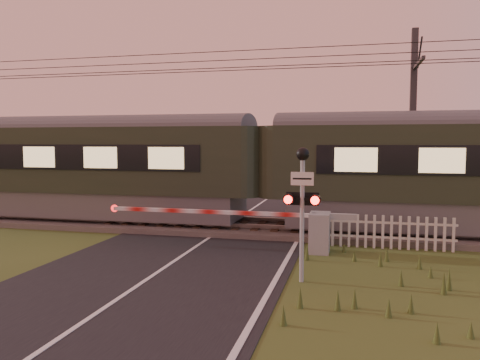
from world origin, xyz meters
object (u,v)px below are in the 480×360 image
(train, at_px, (264,169))
(picket_fence, at_px, (383,232))
(boom_gate, at_px, (306,229))
(crossing_signal, at_px, (302,190))
(catenary_mast, at_px, (413,124))

(train, bearing_deg, picket_fence, -26.58)
(boom_gate, xyz_separation_m, picket_fence, (2.10, 0.84, -0.13))
(crossing_signal, xyz_separation_m, picket_fence, (1.91, 3.72, -1.52))
(train, height_order, crossing_signal, train)
(boom_gate, height_order, picket_fence, boom_gate)
(crossing_signal, relative_size, picket_fence, 0.74)
(crossing_signal, xyz_separation_m, catenary_mast, (3.11, 7.84, 1.66))
(boom_gate, relative_size, catenary_mast, 1.04)
(picket_fence, distance_m, catenary_mast, 5.34)
(train, height_order, boom_gate, train)
(boom_gate, height_order, crossing_signal, crossing_signal)
(train, distance_m, picket_fence, 4.54)
(boom_gate, xyz_separation_m, crossing_signal, (0.19, -2.88, 1.39))
(catenary_mast, bearing_deg, crossing_signal, -111.61)
(train, relative_size, picket_fence, 9.96)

